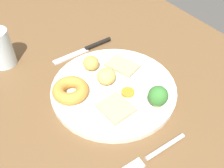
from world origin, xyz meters
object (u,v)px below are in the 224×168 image
Objects in this scene: dinner_plate at (112,89)px; meat_slice_main at (116,108)px; broccoli_floret at (158,96)px; water_glass at (0,48)px; fork at (153,155)px; roast_potato_right at (91,63)px; knife at (88,48)px; meat_slice_under at (122,66)px; carrot_coin_front at (128,92)px; roast_potato_left at (106,76)px; yorkshire_pudding at (70,90)px.

dinner_plate is 4.35× the size of meat_slice_main.
water_glass is (34.13, 23.85, 0.71)cm from broccoli_floret.
meat_slice_main is 0.44× the size of fork.
meat_slice_main is 1.59× the size of roast_potato_right.
knife is at bearing -10.37° from dinner_plate.
meat_slice_under is at bearing -52.24° from dinner_plate.
knife is at bearing -106.55° from water_glass.
water_glass is (6.49, 21.85, 4.46)cm from knife.
dinner_plate is 4.23cm from carrot_coin_front.
roast_potato_left is at bearing -97.65° from fork.
meat_slice_under is 24.98cm from fork.
dinner_plate is 9.52× the size of carrot_coin_front.
roast_potato_left is 1.49× the size of carrot_coin_front.
meat_slice_under is at bearing -128.21° from water_glass.
meat_slice_main is at bearing -152.64° from water_glass.
carrot_coin_front reaches higher than fork.
roast_potato_left is at bearing 24.46° from broccoli_floret.
dinner_plate is 3.61× the size of yorkshire_pudding.
roast_potato_left reaches higher than roast_potato_right.
knife is (9.19, -4.03, -2.64)cm from roast_potato_right.
roast_potato_left is at bearing 73.82° from knife.
water_glass is at bearing 34.95° from broccoli_floret.
roast_potato_left reaches higher than meat_slice_main.
dinner_plate is at bearing -174.78° from roast_potato_right.
knife is (17.76, -3.25, -0.25)cm from dinner_plate.
roast_potato_right is 19.44cm from broccoli_floret.
water_glass reaches higher than knife.
dinner_plate is 9.87cm from yorkshire_pudding.
water_glass is at bearing 24.11° from yorkshire_pudding.
meat_slice_main is 0.69× the size of water_glass.
water_glass is at bearing 39.74° from roast_potato_left.
broccoli_floret reaches higher than knife.
roast_potato_right is at bearing -94.86° from fork.
water_glass is (21.15, 9.46, 2.13)cm from yorkshire_pudding.
meat_slice_main is at bearing 171.87° from roast_potato_right.
roast_potato_left is 0.25× the size of knife.
meat_slice_under is at bearing -118.78° from roast_potato_right.
yorkshire_pudding is (3.11, 9.14, 2.09)cm from dinner_plate.
yorkshire_pudding is (9.23, 6.25, 0.99)cm from meat_slice_main.
dinner_plate is 6.40× the size of roast_potato_left.
carrot_coin_front is 21.43cm from knife.
roast_potato_right is at bearing 5.06° from roast_potato_left.
meat_slice_under reaches higher than knife.
yorkshire_pudding is 19.43cm from broccoli_floret.
broccoli_floret is at bearing 176.47° from meat_slice_under.
broccoli_floret reaches higher than meat_slice_main.
knife is at bearing -12.51° from roast_potato_left.
water_glass is at bearing -20.22° from knife.
yorkshire_pudding is 22.75cm from fork.
broccoli_floret is (-12.02, -5.47, 0.91)cm from roast_potato_left.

